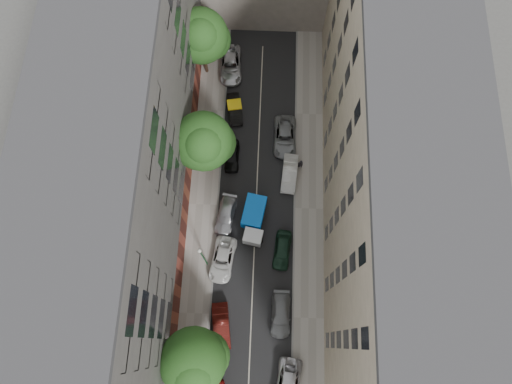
# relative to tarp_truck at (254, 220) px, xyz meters

# --- Properties ---
(ground) EXTENTS (120.00, 120.00, 0.00)m
(ground) POSITION_rel_tarp_truck_xyz_m (0.16, 1.72, -1.25)
(ground) COLOR #4C4C49
(ground) RESTS_ON ground
(road_surface) EXTENTS (8.00, 44.00, 0.02)m
(road_surface) POSITION_rel_tarp_truck_xyz_m (0.16, 1.72, -1.24)
(road_surface) COLOR black
(road_surface) RESTS_ON ground
(sidewalk_left) EXTENTS (3.00, 44.00, 0.15)m
(sidewalk_left) POSITION_rel_tarp_truck_xyz_m (-5.34, 1.72, -1.17)
(sidewalk_left) COLOR gray
(sidewalk_left) RESTS_ON ground
(sidewalk_right) EXTENTS (3.00, 44.00, 0.15)m
(sidewalk_right) POSITION_rel_tarp_truck_xyz_m (5.66, 1.72, -1.17)
(sidewalk_right) COLOR gray
(sidewalk_right) RESTS_ON ground
(building_left) EXTENTS (8.00, 44.00, 20.00)m
(building_left) POSITION_rel_tarp_truck_xyz_m (-10.84, 1.72, 8.75)
(building_left) COLOR #484643
(building_left) RESTS_ON ground
(building_right) EXTENTS (8.00, 44.00, 20.00)m
(building_right) POSITION_rel_tarp_truck_xyz_m (11.16, 1.72, 8.75)
(building_right) COLOR #C0AF95
(building_right) RESTS_ON ground
(tarp_truck) EXTENTS (2.75, 5.20, 2.27)m
(tarp_truck) POSITION_rel_tarp_truck_xyz_m (0.00, 0.00, 0.00)
(tarp_truck) COLOR black
(tarp_truck) RESTS_ON ground
(car_left_1) EXTENTS (2.10, 4.51, 1.43)m
(car_left_1) POSITION_rel_tarp_truck_xyz_m (-2.64, -10.37, -0.53)
(car_left_1) COLOR #4B130F
(car_left_1) RESTS_ON ground
(car_left_2) EXTENTS (2.82, 4.98, 1.31)m
(car_left_2) POSITION_rel_tarp_truck_xyz_m (-2.93, -4.08, -0.59)
(car_left_2) COLOR silver
(car_left_2) RESTS_ON ground
(car_left_3) EXTENTS (2.44, 4.61, 1.27)m
(car_left_3) POSITION_rel_tarp_truck_xyz_m (-2.88, 0.48, -0.61)
(car_left_3) COLOR #BBBBC0
(car_left_3) RESTS_ON ground
(car_left_4) EXTENTS (1.58, 3.84, 1.30)m
(car_left_4) POSITION_rel_tarp_truck_xyz_m (-2.64, 7.12, -0.60)
(car_left_4) COLOR black
(car_left_4) RESTS_ON ground
(car_left_5) EXTENTS (2.05, 4.14, 1.30)m
(car_left_5) POSITION_rel_tarp_truck_xyz_m (-2.64, 12.72, -0.60)
(car_left_5) COLOR black
(car_left_5) RESTS_ON ground
(car_left_6) EXTENTS (2.79, 5.49, 1.49)m
(car_left_6) POSITION_rel_tarp_truck_xyz_m (-3.44, 18.32, -0.51)
(car_left_6) COLOR silver
(car_left_6) RESTS_ON ground
(car_right_1) EXTENTS (1.84, 4.48, 1.30)m
(car_right_1) POSITION_rel_tarp_truck_xyz_m (2.96, -9.08, -0.60)
(car_right_1) COLOR slate
(car_right_1) RESTS_ON ground
(car_right_2) EXTENTS (2.08, 4.25, 1.40)m
(car_right_2) POSITION_rel_tarp_truck_xyz_m (2.96, -2.88, -0.55)
(car_right_2) COLOR black
(car_right_2) RESTS_ON ground
(car_right_3) EXTENTS (1.83, 4.42, 1.42)m
(car_right_3) POSITION_rel_tarp_truck_xyz_m (3.54, 5.32, -0.54)
(car_right_3) COLOR silver
(car_right_3) RESTS_ON ground
(car_right_4) EXTENTS (2.36, 5.10, 1.41)m
(car_right_4) POSITION_rel_tarp_truck_xyz_m (2.96, 9.52, -0.54)
(car_right_4) COLOR slate
(car_right_4) RESTS_ON ground
(tree_near) EXTENTS (5.82, 5.62, 8.16)m
(tree_near) POSITION_rel_tarp_truck_xyz_m (-4.35, -13.51, 4.10)
(tree_near) COLOR #382619
(tree_near) RESTS_ON sidewalk_left
(tree_mid) EXTENTS (5.91, 5.72, 9.47)m
(tree_mid) POSITION_rel_tarp_truck_xyz_m (-4.87, 5.84, 5.17)
(tree_mid) COLOR #382619
(tree_mid) RESTS_ON sidewalk_left
(tree_far) EXTENTS (5.90, 5.71, 9.28)m
(tree_far) POSITION_rel_tarp_truck_xyz_m (-6.07, 17.70, 5.01)
(tree_far) COLOR #382619
(tree_far) RESTS_ON sidewalk_left
(lamp_post) EXTENTS (0.36, 0.36, 6.82)m
(lamp_post) POSITION_rel_tarp_truck_xyz_m (-4.46, -4.46, 3.07)
(lamp_post) COLOR #1B5E2D
(lamp_post) RESTS_ON sidewalk_left
(pedestrian) EXTENTS (0.63, 0.45, 1.59)m
(pedestrian) POSITION_rel_tarp_truck_xyz_m (4.66, 6.34, -0.30)
(pedestrian) COLOR black
(pedestrian) RESTS_ON sidewalk_right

